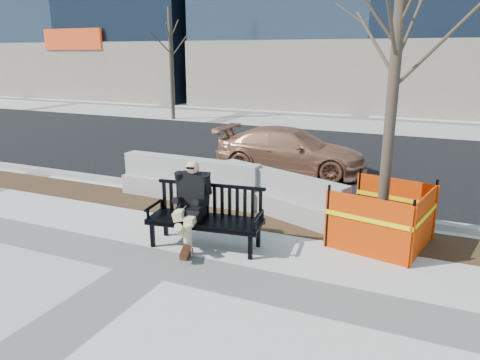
# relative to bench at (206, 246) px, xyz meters

# --- Properties ---
(ground) EXTENTS (120.00, 120.00, 0.00)m
(ground) POSITION_rel_bench_xyz_m (-0.46, -0.90, 0.00)
(ground) COLOR beige
(ground) RESTS_ON ground
(mulch_strip) EXTENTS (40.00, 1.20, 0.02)m
(mulch_strip) POSITION_rel_bench_xyz_m (-0.46, 1.70, 0.00)
(mulch_strip) COLOR #47301C
(mulch_strip) RESTS_ON ground
(asphalt_street) EXTENTS (60.00, 10.40, 0.01)m
(asphalt_street) POSITION_rel_bench_xyz_m (-0.46, 7.90, 0.00)
(asphalt_street) COLOR black
(asphalt_street) RESTS_ON ground
(curb) EXTENTS (60.00, 0.25, 0.12)m
(curb) POSITION_rel_bench_xyz_m (-0.46, 2.65, 0.06)
(curb) COLOR #9E9B93
(curb) RESTS_ON ground
(bench) EXTENTS (2.13, 1.00, 1.09)m
(bench) POSITION_rel_bench_xyz_m (0.00, 0.00, 0.00)
(bench) COLOR black
(bench) RESTS_ON ground
(seated_man) EXTENTS (0.77, 1.14, 1.49)m
(seated_man) POSITION_rel_bench_xyz_m (-0.28, 0.02, 0.00)
(seated_man) COLOR black
(seated_man) RESTS_ON ground
(tree_fence) EXTENTS (2.69, 2.69, 5.69)m
(tree_fence) POSITION_rel_bench_xyz_m (2.79, 1.42, 0.00)
(tree_fence) COLOR #FF3800
(tree_fence) RESTS_ON ground
(sedan) EXTENTS (4.32, 1.79, 1.25)m
(sedan) POSITION_rel_bench_xyz_m (-0.27, 5.67, 0.00)
(sedan) COLOR #9D6447
(sedan) RESTS_ON ground
(jersey_barrier_left) EXTENTS (3.45, 0.76, 0.98)m
(jersey_barrier_left) POSITION_rel_bench_xyz_m (-1.62, 2.28, 0.00)
(jersey_barrier_left) COLOR #A4A299
(jersey_barrier_left) RESTS_ON ground
(jersey_barrier_right) EXTENTS (3.23, 1.77, 0.92)m
(jersey_barrier_right) POSITION_rel_bench_xyz_m (0.63, 2.16, 0.00)
(jersey_barrier_right) COLOR gray
(jersey_barrier_right) RESTS_ON ground
(far_tree_left) EXTENTS (2.81, 2.81, 5.89)m
(far_tree_left) POSITION_rel_bench_xyz_m (-9.14, 13.56, 0.00)
(far_tree_left) COLOR #4C4031
(far_tree_left) RESTS_ON ground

